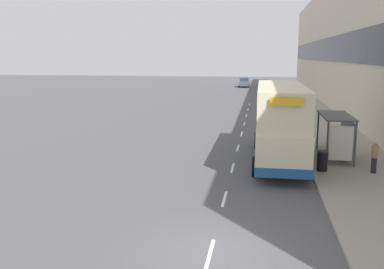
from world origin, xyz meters
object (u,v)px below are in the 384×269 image
bus_shelter (340,129)px  double_decker_bus_near (280,122)px  litter_bin (322,161)px  car_1 (244,82)px  pedestrian_2 (374,157)px  pedestrian_at_shelter (350,145)px  car_0 (267,89)px  pedestrian_1 (306,129)px

bus_shelter → double_decker_bus_near: bearing=-171.5°
bus_shelter → double_decker_bus_near: double_decker_bus_near is taller
litter_bin → car_1: bearing=96.1°
double_decker_bus_near → litter_bin: (2.08, -2.15, -1.61)m
pedestrian_2 → litter_bin: (-2.48, -0.00, -0.30)m
pedestrian_at_shelter → pedestrian_2: 2.88m
car_1 → pedestrian_2: car_1 is taller
car_0 → litter_bin: bearing=-87.0°
double_decker_bus_near → pedestrian_at_shelter: bearing=9.5°
double_decker_bus_near → pedestrian_at_shelter: 4.18m
double_decker_bus_near → car_0: 43.27m
double_decker_bus_near → pedestrian_2: size_ratio=6.34×
pedestrian_at_shelter → pedestrian_1: bearing=115.9°
bus_shelter → double_decker_bus_near: 3.36m
pedestrian_at_shelter → pedestrian_2: bearing=-77.2°
bus_shelter → pedestrian_1: bus_shelter is taller
car_0 → litter_bin: 45.46m
car_1 → pedestrian_2: size_ratio=2.56×
double_decker_bus_near → pedestrian_1: (1.91, 4.79, -1.19)m
pedestrian_2 → pedestrian_1: bearing=110.9°
bus_shelter → car_1: size_ratio=1.01×
car_0 → pedestrian_at_shelter: 42.80m
bus_shelter → pedestrian_at_shelter: (0.62, 0.16, -0.90)m
pedestrian_at_shelter → pedestrian_2: (0.64, -2.80, 0.00)m
double_decker_bus_near → bus_shelter: bearing=8.5°
pedestrian_2 → litter_bin: pedestrian_2 is taller
double_decker_bus_near → pedestrian_1: double_decker_bus_near is taller
car_1 → pedestrian_1: pedestrian_1 is taller
car_0 → pedestrian_2: 45.65m
pedestrian_at_shelter → pedestrian_2: size_ratio=1.00×
double_decker_bus_near → litter_bin: size_ratio=9.84×
car_0 → car_1: car_1 is taller
double_decker_bus_near → pedestrian_1: bearing=68.3°
bus_shelter → pedestrian_1: 4.59m
car_1 → litter_bin: size_ratio=3.97×
double_decker_bus_near → car_1: bearing=94.3°
car_1 → pedestrian_at_shelter: (8.23, -57.22, 0.08)m
pedestrian_1 → bus_shelter: bearing=-72.1°
car_1 → bus_shelter: bearing=97.6°
pedestrian_1 → double_decker_bus_near: bearing=-111.7°
car_0 → pedestrian_1: bearing=-86.7°
car_0 → pedestrian_1: 38.52m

